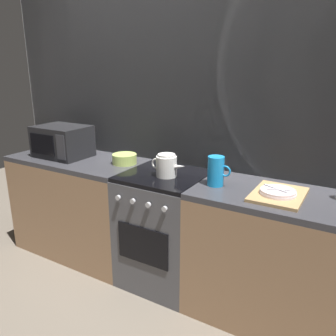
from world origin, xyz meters
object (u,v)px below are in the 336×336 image
at_px(microwave, 62,141).
at_px(dish_pile, 278,194).
at_px(mixing_bowl, 124,159).
at_px(pitcher, 216,171).
at_px(stove_unit, 165,229).
at_px(kettle, 167,166).

height_order(microwave, dish_pile, microwave).
bearing_deg(mixing_bowl, dish_pile, -4.57).
distance_m(mixing_bowl, pitcher, 0.86).
bearing_deg(pitcher, dish_pile, 0.92).
bearing_deg(pitcher, microwave, 179.30).
relative_size(microwave, pitcher, 2.30).
height_order(stove_unit, mixing_bowl, mixing_bowl).
xyz_separation_m(kettle, dish_pile, (0.80, 0.01, -0.06)).
bearing_deg(kettle, microwave, 178.93).
bearing_deg(kettle, dish_pile, 0.64).
distance_m(microwave, mixing_bowl, 0.63).
distance_m(microwave, kettle, 1.08).
height_order(stove_unit, kettle, kettle).
distance_m(microwave, dish_pile, 1.88).
height_order(kettle, mixing_bowl, kettle).
distance_m(stove_unit, pitcher, 0.70).
distance_m(stove_unit, kettle, 0.53).
bearing_deg(mixing_bowl, pitcher, -7.21).
xyz_separation_m(mixing_bowl, pitcher, (0.85, -0.11, 0.06)).
relative_size(stove_unit, pitcher, 4.50).
bearing_deg(pitcher, mixing_bowl, 172.79).
xyz_separation_m(kettle, pitcher, (0.38, 0.00, 0.02)).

